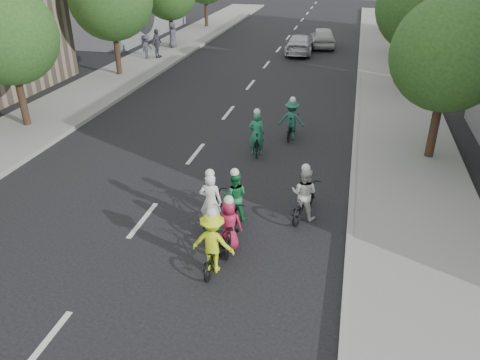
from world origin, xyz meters
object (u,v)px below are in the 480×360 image
at_px(cyclist_3, 292,123).
at_px(cyclist_5, 304,198).
at_px(follow_car_trail, 323,37).
at_px(spectator_1, 157,43).
at_px(cyclist_0, 257,138).
at_px(cyclist_6, 212,209).
at_px(follow_car_lead, 300,44).
at_px(spectator_0, 147,47).
at_px(spectator_2, 172,35).
at_px(cyclist_2, 230,228).
at_px(cyclist_4, 213,247).
at_px(cyclist_1, 235,199).

xyz_separation_m(cyclist_3, cyclist_5, (1.22, -6.09, -0.08)).
bearing_deg(follow_car_trail, cyclist_3, 82.10).
bearing_deg(spectator_1, cyclist_0, -139.50).
height_order(cyclist_6, follow_car_lead, cyclist_6).
distance_m(cyclist_3, spectator_0, 16.52).
bearing_deg(spectator_2, cyclist_2, -163.58).
bearing_deg(spectator_0, cyclist_4, -145.54).
height_order(cyclist_5, cyclist_6, cyclist_6).
distance_m(cyclist_5, spectator_1, 22.02).
bearing_deg(cyclist_1, cyclist_0, -95.15).
relative_size(cyclist_5, follow_car_trail, 0.46).
distance_m(follow_car_lead, spectator_2, 9.57).
height_order(cyclist_1, spectator_0, spectator_0).
xyz_separation_m(cyclist_1, cyclist_4, (0.07, -2.52, 0.05)).
relative_size(cyclist_1, spectator_0, 1.05).
bearing_deg(spectator_1, cyclist_4, -148.91).
bearing_deg(follow_car_lead, follow_car_trail, -119.28).
bearing_deg(cyclist_6, follow_car_lead, -93.74).
relative_size(cyclist_1, cyclist_4, 0.92).
xyz_separation_m(cyclist_2, cyclist_4, (-0.13, -1.09, 0.11)).
bearing_deg(cyclist_0, cyclist_2, 84.86).
distance_m(cyclist_2, cyclist_6, 1.07).
relative_size(cyclist_3, spectator_2, 0.98).
distance_m(spectator_0, spectator_2, 3.98).
distance_m(cyclist_6, spectator_1, 21.82).
xyz_separation_m(cyclist_0, cyclist_6, (-0.19, -5.46, -0.02)).
distance_m(follow_car_trail, spectator_0, 13.57).
bearing_deg(spectator_0, cyclist_2, -143.97).
xyz_separation_m(cyclist_1, cyclist_3, (0.75, 6.66, 0.08)).
height_order(cyclist_4, follow_car_lead, cyclist_4).
distance_m(cyclist_1, cyclist_3, 6.70).
bearing_deg(cyclist_4, spectator_2, -65.78).
relative_size(cyclist_6, spectator_2, 1.08).
bearing_deg(spectator_2, spectator_1, 175.63).
height_order(cyclist_0, cyclist_3, cyclist_0).
relative_size(cyclist_3, follow_car_trail, 0.41).
distance_m(cyclist_1, cyclist_2, 1.44).
distance_m(cyclist_0, cyclist_1, 4.82).
distance_m(cyclist_0, cyclist_6, 5.47).
bearing_deg(cyclist_3, spectator_1, -44.32).
relative_size(cyclist_5, spectator_0, 1.26).
xyz_separation_m(cyclist_1, follow_car_trail, (0.46, 25.94, 0.12)).
distance_m(cyclist_0, spectator_1, 17.22).
distance_m(cyclist_4, spectator_1, 23.75).
relative_size(cyclist_4, follow_car_lead, 0.39).
distance_m(cyclist_2, follow_car_lead, 24.62).
distance_m(cyclist_0, spectator_0, 17.20).
bearing_deg(spectator_2, cyclist_4, -164.79).
bearing_deg(cyclist_4, follow_car_trail, -89.53).
bearing_deg(follow_car_trail, cyclist_4, 80.46).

